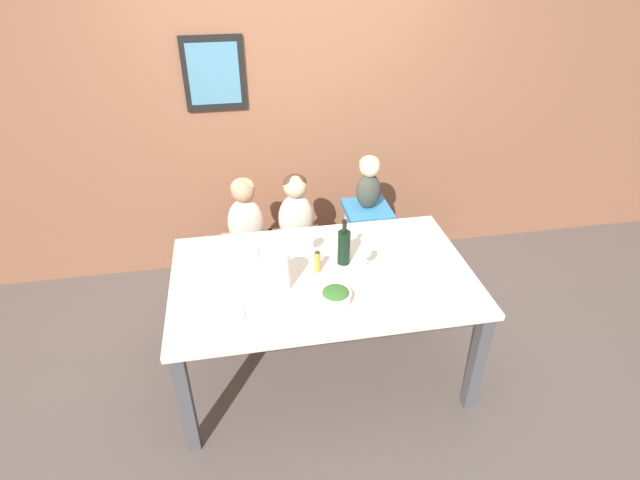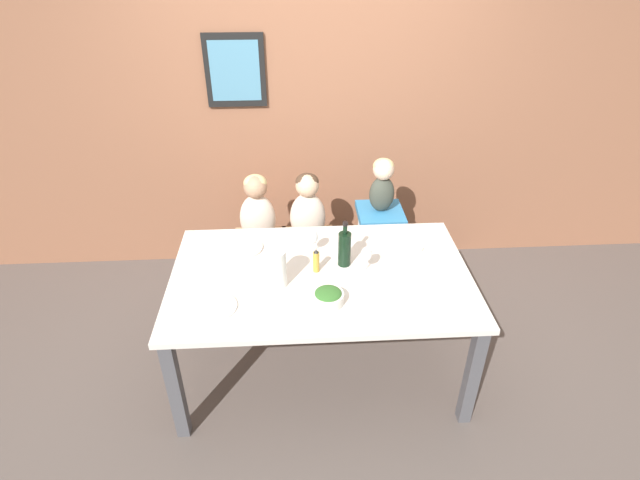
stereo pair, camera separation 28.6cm
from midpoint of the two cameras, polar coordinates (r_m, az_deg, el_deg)
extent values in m
plane|color=#564C47|center=(3.39, -2.24, -14.07)|extent=(14.00, 14.00, 0.00)
cube|color=#8E5B42|center=(3.82, -5.66, 15.41)|extent=(10.00, 0.06, 2.70)
cube|color=black|center=(3.72, -14.32, 17.92)|extent=(0.42, 0.02, 0.50)
cube|color=teal|center=(3.70, -14.33, 17.87)|extent=(0.35, 0.00, 0.41)
cube|color=silver|center=(2.91, -2.54, -4.20)|extent=(1.74, 1.06, 0.03)
cube|color=#4C4C51|center=(2.85, -18.02, -17.41)|extent=(0.07, 0.07, 0.71)
cube|color=#4C4C51|center=(3.01, 14.87, -13.44)|extent=(0.07, 0.07, 0.71)
cube|color=#4C4C51|center=(3.54, -16.66, -5.75)|extent=(0.07, 0.07, 0.71)
cube|color=#4C4C51|center=(3.66, 9.18, -3.13)|extent=(0.07, 0.07, 0.71)
cylinder|color=silver|center=(3.73, -12.22, -5.46)|extent=(0.04, 0.04, 0.43)
cylinder|color=silver|center=(3.72, -7.76, -5.05)|extent=(0.04, 0.04, 0.43)
cylinder|color=silver|center=(3.97, -12.20, -2.92)|extent=(0.04, 0.04, 0.43)
cylinder|color=silver|center=(3.96, -8.02, -2.53)|extent=(0.04, 0.04, 0.43)
cube|color=tan|center=(3.71, -10.40, -1.00)|extent=(0.39, 0.41, 0.05)
cylinder|color=silver|center=(3.72, -6.69, -4.95)|extent=(0.04, 0.04, 0.43)
cylinder|color=silver|center=(3.74, -2.25, -4.50)|extent=(0.04, 0.04, 0.43)
cylinder|color=silver|center=(3.96, -7.02, -2.43)|extent=(0.04, 0.04, 0.43)
cylinder|color=silver|center=(3.98, -2.85, -2.02)|extent=(0.04, 0.04, 0.43)
cube|color=tan|center=(3.71, -4.87, -0.47)|extent=(0.39, 0.41, 0.05)
cylinder|color=silver|center=(3.73, 1.62, -2.47)|extent=(0.04, 0.04, 0.65)
cylinder|color=silver|center=(3.78, 5.29, -2.08)|extent=(0.04, 0.04, 0.65)
cylinder|color=silver|center=(3.93, 0.90, -0.44)|extent=(0.04, 0.04, 0.65)
cylinder|color=silver|center=(3.98, 4.39, -0.10)|extent=(0.04, 0.04, 0.65)
cube|color=teal|center=(3.67, 3.21, 3.33)|extent=(0.33, 0.35, 0.05)
ellipsoid|color=beige|center=(3.59, -10.73, 1.89)|extent=(0.26, 0.17, 0.38)
sphere|color=tan|center=(3.47, -11.15, 5.49)|extent=(0.17, 0.17, 0.17)
ellipsoid|color=#DBC684|center=(3.47, -11.20, 5.93)|extent=(0.16, 0.16, 0.12)
ellipsoid|color=beige|center=(3.60, -5.03, 2.43)|extent=(0.26, 0.17, 0.38)
sphere|color=#D6AD89|center=(3.48, -5.22, 6.04)|extent=(0.17, 0.17, 0.17)
ellipsoid|color=#473323|center=(3.48, -5.26, 6.48)|extent=(0.16, 0.16, 0.12)
ellipsoid|color=#3D4238|center=(3.59, 3.29, 5.55)|extent=(0.18, 0.12, 0.27)
sphere|color=beige|center=(3.51, 3.39, 8.31)|extent=(0.15, 0.15, 0.15)
ellipsoid|color=#DBC684|center=(3.51, 3.36, 8.70)|extent=(0.15, 0.14, 0.10)
cylinder|color=black|center=(2.93, -0.04, -0.97)|extent=(0.08, 0.08, 0.21)
cylinder|color=black|center=(2.85, -0.04, 1.47)|extent=(0.03, 0.03, 0.08)
cylinder|color=black|center=(2.84, -0.04, 1.97)|extent=(0.03, 0.03, 0.02)
cylinder|color=white|center=(2.75, -7.64, -3.64)|extent=(0.12, 0.12, 0.23)
cylinder|color=white|center=(2.95, 2.47, -3.17)|extent=(0.06, 0.06, 0.00)
cylinder|color=white|center=(2.93, 2.49, -2.62)|extent=(0.01, 0.01, 0.07)
ellipsoid|color=white|center=(2.89, 2.53, -1.35)|extent=(0.07, 0.07, 0.09)
cylinder|color=white|center=(3.07, -3.78, -1.56)|extent=(0.06, 0.06, 0.00)
cylinder|color=white|center=(3.06, -3.80, -1.02)|extent=(0.01, 0.01, 0.07)
ellipsoid|color=white|center=(3.01, -3.85, 0.21)|extent=(0.07, 0.07, 0.09)
cylinder|color=silver|center=(2.68, -1.27, -6.66)|extent=(0.17, 0.17, 0.06)
ellipsoid|color=#336628|center=(2.66, -1.28, -6.15)|extent=(0.14, 0.14, 0.04)
cylinder|color=silver|center=(2.68, -14.27, -8.43)|extent=(0.24, 0.24, 0.01)
cylinder|color=silver|center=(3.12, -11.84, -1.57)|extent=(0.24, 0.24, 0.01)
cylinder|color=silver|center=(3.21, 6.46, 0.02)|extent=(0.24, 0.24, 0.01)
cylinder|color=#BC8E33|center=(2.88, -3.15, -2.63)|extent=(0.04, 0.04, 0.13)
cone|color=black|center=(2.84, -3.19, -1.41)|extent=(0.03, 0.03, 0.02)
camera|label=1|loc=(0.14, -92.86, -1.82)|focal=28.00mm
camera|label=2|loc=(0.14, 87.14, 1.82)|focal=28.00mm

